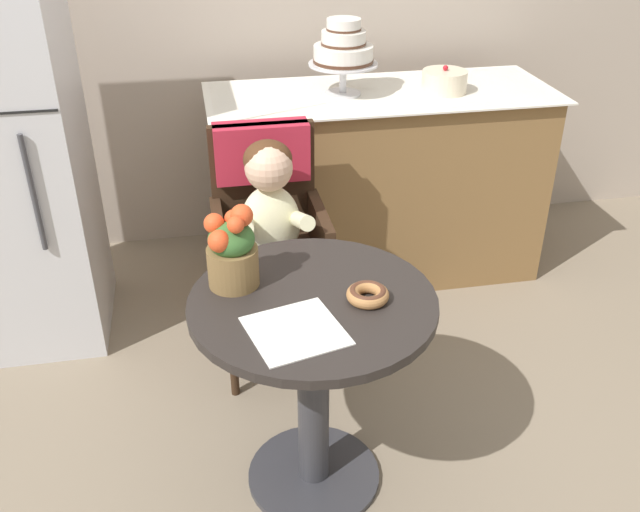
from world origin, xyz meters
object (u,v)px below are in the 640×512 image
(donut_front, at_px, (368,294))
(round_layer_cake, at_px, (444,81))
(tiered_cake_stand, at_px, (343,50))
(cafe_table, at_px, (313,357))
(seated_child, at_px, (272,220))
(flower_vase, at_px, (232,250))
(wicker_chair, at_px, (267,211))

(donut_front, height_order, round_layer_cake, round_layer_cake)
(donut_front, bearing_deg, tiered_cake_stand, 80.64)
(cafe_table, xyz_separation_m, round_layer_cake, (0.82, 1.25, 0.44))
(cafe_table, bearing_deg, donut_front, -14.05)
(seated_child, bearing_deg, flower_vase, -110.05)
(donut_front, xyz_separation_m, tiered_cake_stand, (0.22, 1.34, 0.35))
(wicker_chair, bearing_deg, flower_vase, -102.50)
(cafe_table, bearing_deg, wicker_chair, 93.28)
(cafe_table, relative_size, tiered_cake_stand, 2.23)
(cafe_table, height_order, seated_child, seated_child)
(wicker_chair, relative_size, flower_vase, 3.79)
(seated_child, relative_size, flower_vase, 2.88)
(seated_child, relative_size, donut_front, 5.95)
(cafe_table, relative_size, flower_vase, 2.86)
(cafe_table, xyz_separation_m, seated_child, (-0.04, 0.59, 0.17))
(wicker_chair, xyz_separation_m, round_layer_cake, (0.86, 0.50, 0.31))
(cafe_table, xyz_separation_m, flower_vase, (-0.21, 0.12, 0.33))
(donut_front, bearing_deg, flower_vase, 156.43)
(cafe_table, distance_m, tiered_cake_stand, 1.47)
(seated_child, bearing_deg, round_layer_cake, 37.43)
(seated_child, height_order, donut_front, seated_child)
(donut_front, bearing_deg, seated_child, 107.18)
(tiered_cake_stand, bearing_deg, cafe_table, -105.98)
(flower_vase, height_order, tiered_cake_stand, tiered_cake_stand)
(round_layer_cake, bearing_deg, seated_child, -142.57)
(wicker_chair, bearing_deg, donut_front, -73.26)
(seated_child, bearing_deg, wicker_chair, 90.00)
(wicker_chair, height_order, donut_front, wicker_chair)
(flower_vase, bearing_deg, donut_front, -23.57)
(wicker_chair, distance_m, donut_front, 0.81)
(donut_front, distance_m, flower_vase, 0.41)
(flower_vase, distance_m, round_layer_cake, 1.54)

